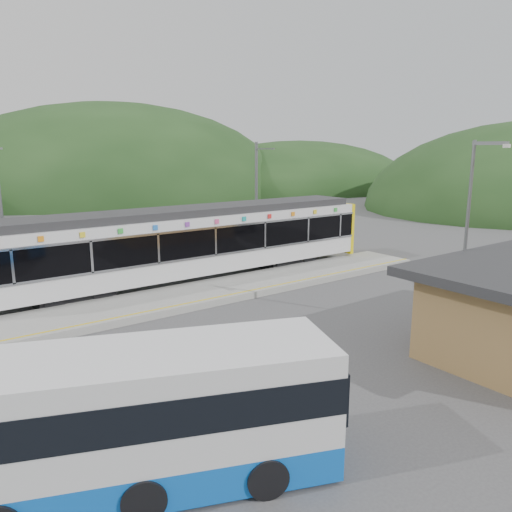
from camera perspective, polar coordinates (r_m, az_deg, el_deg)
ground at (r=20.20m, az=-1.48°, el=-6.88°), size 120.00×120.00×0.00m
hills at (r=27.84m, az=2.74°, el=-1.56°), size 146.00×149.00×26.00m
platform at (r=22.82m, az=-6.24°, el=-4.31°), size 26.00×3.20×0.30m
yellow_line at (r=21.70m, az=-4.52°, el=-4.71°), size 26.00×0.10×0.01m
train at (r=25.17m, az=-7.36°, el=1.69°), size 20.44×3.01×3.74m
catenary_mast_west at (r=24.73m, az=-27.08°, el=4.00°), size 0.18×1.80×7.00m
catenary_mast_east at (r=30.28m, az=0.08°, el=6.57°), size 0.18×1.80×7.00m
bus at (r=10.63m, az=-20.03°, el=-18.20°), size 10.32×5.89×2.77m
lamp_post at (r=19.29m, az=23.36°, el=3.72°), size 0.43×1.23×6.89m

